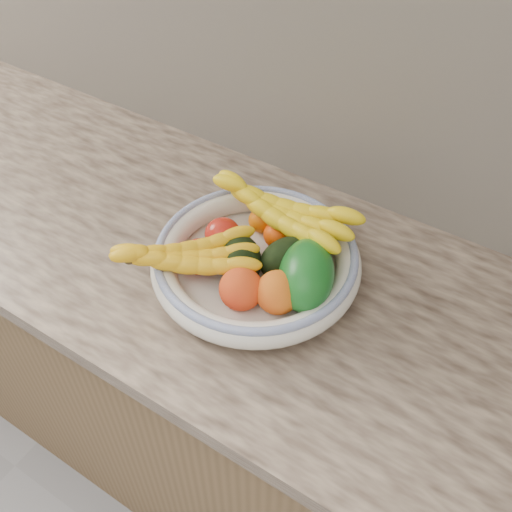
% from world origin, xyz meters
% --- Properties ---
extents(kitchen_counter, '(2.44, 0.66, 1.40)m').
position_xyz_m(kitchen_counter, '(0.00, 1.69, 0.46)').
color(kitchen_counter, brown).
rests_on(kitchen_counter, ground).
extents(fruit_bowl, '(0.39, 0.39, 0.08)m').
position_xyz_m(fruit_bowl, '(0.00, 1.66, 0.95)').
color(fruit_bowl, white).
rests_on(fruit_bowl, kitchen_counter).
extents(clementine_back_left, '(0.06, 0.06, 0.05)m').
position_xyz_m(clementine_back_left, '(-0.05, 1.75, 0.95)').
color(clementine_back_left, orange).
rests_on(clementine_back_left, fruit_bowl).
extents(clementine_back_right, '(0.06, 0.06, 0.04)m').
position_xyz_m(clementine_back_right, '(0.03, 1.78, 0.95)').
color(clementine_back_right, '#F74F05').
rests_on(clementine_back_right, fruit_bowl).
extents(clementine_back_mid, '(0.07, 0.07, 0.05)m').
position_xyz_m(clementine_back_mid, '(0.00, 1.74, 0.95)').
color(clementine_back_mid, '#FF5005').
rests_on(clementine_back_mid, fruit_bowl).
extents(tomato_left, '(0.08, 0.08, 0.06)m').
position_xyz_m(tomato_left, '(-0.08, 1.67, 0.96)').
color(tomato_left, red).
rests_on(tomato_left, fruit_bowl).
extents(tomato_near_left, '(0.09, 0.09, 0.06)m').
position_xyz_m(tomato_near_left, '(-0.09, 1.60, 0.96)').
color(tomato_near_left, '#B91403').
rests_on(tomato_near_left, fruit_bowl).
extents(avocado_center, '(0.13, 0.13, 0.08)m').
position_xyz_m(avocado_center, '(-0.02, 1.63, 0.96)').
color(avocado_center, black).
rests_on(avocado_center, fruit_bowl).
extents(avocado_right, '(0.12, 0.13, 0.08)m').
position_xyz_m(avocado_right, '(0.05, 1.68, 0.96)').
color(avocado_right, black).
rests_on(avocado_right, fruit_bowl).
extents(green_mango, '(0.18, 0.19, 0.13)m').
position_xyz_m(green_mango, '(0.11, 1.66, 0.98)').
color(green_mango, '#105818').
rests_on(green_mango, fruit_bowl).
extents(peach_front, '(0.08, 0.08, 0.08)m').
position_xyz_m(peach_front, '(0.02, 1.57, 0.97)').
color(peach_front, orange).
rests_on(peach_front, fruit_bowl).
extents(peach_right, '(0.10, 0.10, 0.08)m').
position_xyz_m(peach_right, '(0.08, 1.60, 0.97)').
color(peach_right, orange).
rests_on(peach_right, fruit_bowl).
extents(banana_bunch_back, '(0.33, 0.13, 0.09)m').
position_xyz_m(banana_bunch_back, '(-0.00, 1.75, 0.99)').
color(banana_bunch_back, yellow).
rests_on(banana_bunch_back, fruit_bowl).
extents(banana_bunch_front, '(0.28, 0.26, 0.08)m').
position_xyz_m(banana_bunch_front, '(-0.09, 1.57, 0.98)').
color(banana_bunch_front, yellow).
rests_on(banana_bunch_front, fruit_bowl).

